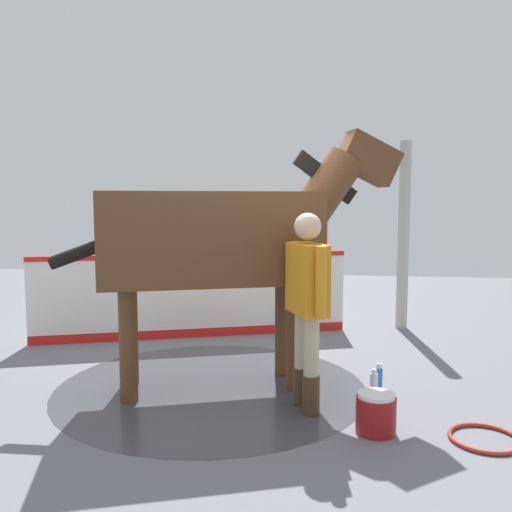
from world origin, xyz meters
The scene contains 10 objects.
ground_plane centered at (0.00, 0.00, -0.01)m, with size 16.00×16.00×0.02m, color slate.
wet_patch centered at (-0.01, 0.23, 0.00)m, with size 3.01×3.01×0.00m, color #42444C.
barrier_wall centered at (0.64, -1.64, 0.52)m, with size 3.96×1.45×1.12m.
roof_post_near centered at (-2.17, -2.55, 1.32)m, with size 0.16×0.16×2.64m, color #B7B2A8.
horse centered at (-0.12, 0.19, 1.46)m, with size 3.25×1.49×2.50m.
handler centered at (-0.95, 0.67, 0.99)m, with size 0.40×0.63×1.71m.
wash_bucket centered at (-1.51, 1.08, 0.16)m, with size 0.31×0.31×0.32m.
bottle_shampoo centered at (-1.57, 0.21, 0.11)m, with size 0.07×0.07×0.24m.
bottle_spray centered at (-1.63, 0.07, 0.12)m, with size 0.07×0.07×0.25m.
hose_coil centered at (-2.32, 1.11, 0.02)m, with size 0.53×0.53×0.03m, color #B72D1E.
Camera 1 is at (-1.12, 5.22, 1.81)m, focal length 37.77 mm.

